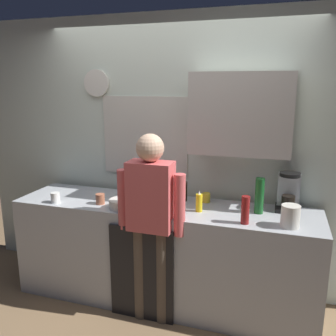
{
  "coord_description": "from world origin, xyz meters",
  "views": [
    {
      "loc": [
        0.96,
        -2.54,
        1.98
      ],
      "look_at": [
        0.07,
        0.25,
        1.28
      ],
      "focal_mm": 38.31,
      "sensor_mm": 36.0,
      "label": 1
    }
  ],
  "objects": [
    {
      "name": "dishwasher_panel",
      "position": [
        -0.08,
        -0.03,
        0.42
      ],
      "size": [
        0.56,
        0.02,
        0.83
      ],
      "primitive_type": "cube",
      "color": "black",
      "rests_on": "ground_plane"
    },
    {
      "name": "cup_white_mug",
      "position": [
        -0.94,
        0.07,
        0.97
      ],
      "size": [
        0.08,
        0.08,
        0.09
      ],
      "primitive_type": "cylinder",
      "color": "white",
      "rests_on": "kitchen_counter"
    },
    {
      "name": "cup_yellow_cup",
      "position": [
        0.35,
        0.5,
        0.97
      ],
      "size": [
        0.07,
        0.07,
        0.08
      ],
      "primitive_type": "cylinder",
      "color": "yellow",
      "rests_on": "kitchen_counter"
    },
    {
      "name": "person_at_sink",
      "position": [
        0.0,
        0.0,
        0.95
      ],
      "size": [
        0.57,
        0.22,
        1.6
      ],
      "rotation": [
        0.0,
        0.0,
        0.16
      ],
      "color": "brown",
      "rests_on": "ground_plane"
    },
    {
      "name": "bottle_red_vinegar",
      "position": [
        0.73,
        0.09,
        1.03
      ],
      "size": [
        0.06,
        0.06,
        0.22
      ],
      "primitive_type": "cylinder",
      "color": "maroon",
      "rests_on": "kitchen_counter"
    },
    {
      "name": "mixing_bowl",
      "position": [
        -0.31,
        0.12,
        0.96
      ],
      "size": [
        0.22,
        0.22,
        0.08
      ],
      "primitive_type": "cylinder",
      "color": "white",
      "rests_on": "kitchen_counter"
    },
    {
      "name": "kitchen_counter",
      "position": [
        0.0,
        0.3,
        0.46
      ],
      "size": [
        2.69,
        0.64,
        0.92
      ],
      "primitive_type": "cube",
      "color": "#B2B7BC",
      "rests_on": "ground_plane"
    },
    {
      "name": "bottle_amber_beer",
      "position": [
        -0.3,
        0.48,
        1.04
      ],
      "size": [
        0.06,
        0.06,
        0.23
      ],
      "primitive_type": "cylinder",
      "color": "brown",
      "rests_on": "kitchen_counter"
    },
    {
      "name": "ground_plane",
      "position": [
        0.0,
        0.0,
        0.0
      ],
      "size": [
        8.0,
        8.0,
        0.0
      ],
      "primitive_type": "plane",
      "color": "#8C6D4C"
    },
    {
      "name": "back_wall_assembly",
      "position": [
        0.08,
        0.7,
        1.36
      ],
      "size": [
        4.29,
        0.42,
        2.6
      ],
      "color": "silver",
      "rests_on": "ground_plane"
    },
    {
      "name": "cup_terracotta_mug",
      "position": [
        -0.54,
        0.17,
        0.97
      ],
      "size": [
        0.08,
        0.08,
        0.09
      ],
      "primitive_type": "cylinder",
      "color": "#B26647",
      "rests_on": "kitchen_counter"
    },
    {
      "name": "dish_soap",
      "position": [
        0.34,
        0.25,
        1.0
      ],
      "size": [
        0.06,
        0.06,
        0.18
      ],
      "color": "yellow",
      "rests_on": "kitchen_counter"
    },
    {
      "name": "bottle_dark_sauce",
      "position": [
        0.15,
        0.48,
        1.01
      ],
      "size": [
        0.06,
        0.06,
        0.18
      ],
      "primitive_type": "cylinder",
      "color": "black",
      "rests_on": "kitchen_counter"
    },
    {
      "name": "storage_canister",
      "position": [
        1.06,
        0.13,
        1.01
      ],
      "size": [
        0.14,
        0.14,
        0.17
      ],
      "primitive_type": "cylinder",
      "color": "silver",
      "rests_on": "kitchen_counter"
    },
    {
      "name": "coffee_maker",
      "position": [
        1.05,
        0.52,
        1.07
      ],
      "size": [
        0.2,
        0.2,
        0.33
      ],
      "color": "black",
      "rests_on": "kitchen_counter"
    },
    {
      "name": "bottle_green_wine",
      "position": [
        0.82,
        0.36,
        1.07
      ],
      "size": [
        0.07,
        0.07,
        0.3
      ],
      "primitive_type": "cylinder",
      "color": "#195923",
      "rests_on": "kitchen_counter"
    }
  ]
}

